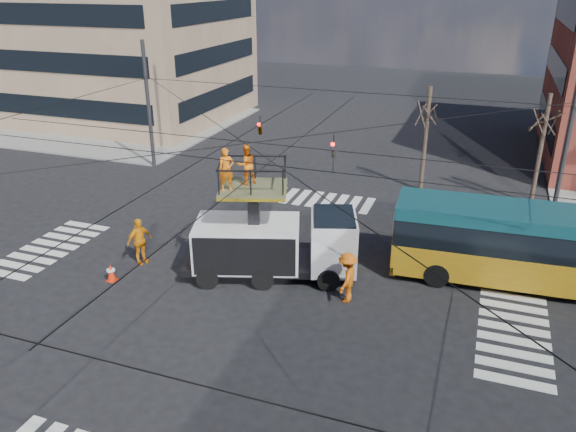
{
  "coord_description": "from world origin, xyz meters",
  "views": [
    {
      "loc": [
        8.14,
        -18.02,
        11.46
      ],
      "look_at": [
        0.85,
        2.21,
        2.28
      ],
      "focal_mm": 35.0,
      "sensor_mm": 36.0,
      "label": 1
    }
  ],
  "objects_px": {
    "flagger": "(347,278)",
    "worker_ground": "(139,241)",
    "city_bus": "(554,248)",
    "utility_truck": "(274,233)",
    "traffic_cone": "(111,272)"
  },
  "relations": [
    {
      "from": "traffic_cone",
      "to": "flagger",
      "type": "relative_size",
      "value": 0.37
    },
    {
      "from": "utility_truck",
      "to": "city_bus",
      "type": "distance_m",
      "value": 10.97
    },
    {
      "from": "utility_truck",
      "to": "flagger",
      "type": "distance_m",
      "value": 3.59
    },
    {
      "from": "utility_truck",
      "to": "city_bus",
      "type": "height_order",
      "value": "utility_truck"
    },
    {
      "from": "city_bus",
      "to": "traffic_cone",
      "type": "distance_m",
      "value": 17.65
    },
    {
      "from": "worker_ground",
      "to": "flagger",
      "type": "height_order",
      "value": "worker_ground"
    },
    {
      "from": "city_bus",
      "to": "flagger",
      "type": "distance_m",
      "value": 8.23
    },
    {
      "from": "utility_truck",
      "to": "flagger",
      "type": "relative_size",
      "value": 3.66
    },
    {
      "from": "utility_truck",
      "to": "traffic_cone",
      "type": "bearing_deg",
      "value": -173.8
    },
    {
      "from": "flagger",
      "to": "worker_ground",
      "type": "bearing_deg",
      "value": -87.08
    },
    {
      "from": "utility_truck",
      "to": "worker_ground",
      "type": "xyz_separation_m",
      "value": [
        -5.84,
        -0.97,
        -0.89
      ]
    },
    {
      "from": "utility_truck",
      "to": "traffic_cone",
      "type": "distance_m",
      "value": 6.86
    },
    {
      "from": "utility_truck",
      "to": "worker_ground",
      "type": "distance_m",
      "value": 5.99
    },
    {
      "from": "utility_truck",
      "to": "flagger",
      "type": "bearing_deg",
      "value": -34.43
    },
    {
      "from": "worker_ground",
      "to": "flagger",
      "type": "relative_size",
      "value": 1.02
    }
  ]
}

